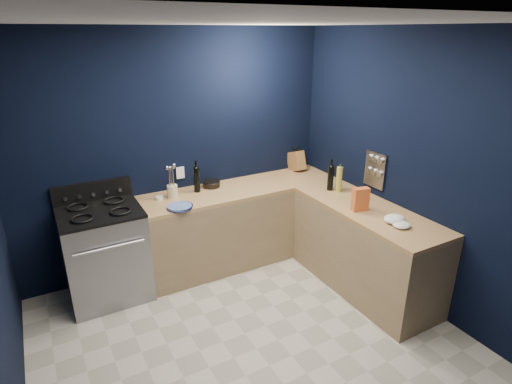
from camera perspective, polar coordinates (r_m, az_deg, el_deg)
floor at (r=3.81m, az=0.06°, el=-20.87°), size 3.50×3.50×0.02m
ceiling at (r=2.82m, az=0.09°, el=22.55°), size 3.50×3.50×0.02m
wall_back at (r=4.61m, az=-10.66°, el=5.29°), size 3.50×0.02×2.60m
wall_right at (r=4.18m, az=21.71°, el=2.39°), size 0.02×3.50×2.60m
wall_front at (r=1.99m, az=27.48°, el=-20.70°), size 3.50×0.02×2.60m
cab_back at (r=4.86m, az=-1.98°, el=-4.51°), size 2.30×0.63×0.86m
top_back at (r=4.68m, az=-2.05°, el=0.45°), size 2.30×0.63×0.04m
cab_right at (r=4.46m, az=14.68°, el=-7.75°), size 0.63×1.67×0.86m
top_right at (r=4.27m, az=15.24°, el=-2.46°), size 0.63×1.67×0.04m
gas_range at (r=4.43m, az=-19.96°, el=-8.18°), size 0.76×0.66×0.92m
oven_door at (r=4.17m, az=-19.16°, el=-10.25°), size 0.59×0.02×0.42m
cooktop at (r=4.23m, az=-20.76°, el=-2.56°), size 0.76×0.66×0.03m
backguard at (r=4.47m, az=-21.57°, el=0.06°), size 0.76×0.06×0.20m
spice_panel at (r=4.54m, az=16.07°, el=2.95°), size 0.02×0.28×0.38m
wall_outlet at (r=4.66m, az=-10.39°, el=2.62°), size 0.09×0.02×0.13m
plate_stack at (r=4.18m, az=-10.45°, el=-2.04°), size 0.31×0.31×0.03m
ramekin at (r=4.45m, az=-13.15°, el=-0.76°), size 0.10×0.10×0.03m
utensil_crock at (r=4.45m, az=-11.43°, el=0.09°), size 0.14×0.14×0.14m
wine_bottle_back at (r=4.53m, az=-8.15°, el=1.65°), size 0.07×0.07×0.27m
lemon_basket at (r=4.69m, az=-6.16°, el=1.14°), size 0.21×0.21×0.07m
knife_block at (r=5.24m, az=5.56°, el=4.28°), size 0.13×0.28×0.29m
wine_bottle_right at (r=4.62m, az=10.22°, el=1.87°), size 0.07×0.07×0.27m
oil_bottle at (r=4.58m, az=11.37°, el=1.72°), size 0.08×0.08×0.28m
spice_jar_near at (r=4.44m, az=14.41°, el=-0.49°), size 0.05×0.05×0.10m
spice_jar_far at (r=4.32m, az=13.26°, el=-1.07°), size 0.06×0.06×0.08m
crouton_bag at (r=4.15m, az=14.18°, el=-0.99°), size 0.17×0.11×0.23m
towel_front at (r=4.01m, az=18.54°, el=-3.56°), size 0.23×0.20×0.07m
towel_end at (r=3.94m, az=19.40°, el=-4.29°), size 0.18×0.16×0.05m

